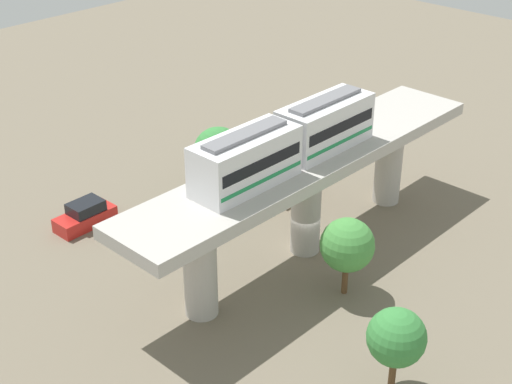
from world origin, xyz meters
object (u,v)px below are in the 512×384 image
train (287,142)px  parked_car_orange (290,186)px  tree_near_viaduct (396,338)px  parked_car_red (85,216)px  parked_car_black (271,149)px  tree_mid_lot (347,245)px  tree_far_corner (218,152)px

train → parked_car_orange: bearing=129.2°
tree_near_viaduct → parked_car_red: bearing=-177.5°
train → parked_car_black: 17.09m
parked_car_red → tree_mid_lot: size_ratio=0.85×
train → parked_car_black: size_ratio=3.15×
parked_car_red → tree_near_viaduct: 24.53m
tree_mid_lot → parked_car_black: bearing=145.9°
parked_car_red → tree_far_corner: size_ratio=0.77×
train → parked_car_black: (-10.95, 10.65, -7.65)m
parked_car_red → tree_far_corner: 10.24m
tree_mid_lot → train: bearing=-179.8°
tree_far_corner → tree_mid_lot: bearing=-12.3°
parked_car_black → tree_far_corner: bearing=-72.6°
parked_car_orange → tree_near_viaduct: (17.13, -11.86, 2.60)m
parked_car_black → tree_far_corner: size_ratio=0.78×
parked_car_black → parked_car_red: same height
train → parked_car_black: bearing=135.8°
parked_car_orange → tree_far_corner: tree_far_corner is taller
train → parked_car_red: bearing=-155.0°
train → parked_car_orange: 11.77m
parked_car_red → tree_far_corner: (3.85, 9.02, 2.95)m
tree_far_corner → parked_car_black: bearing=104.0°
parked_car_black → parked_car_red: size_ratio=1.02×
train → tree_far_corner: (-9.05, 3.02, -4.70)m
parked_car_orange → tree_far_corner: bearing=-138.2°
train → tree_mid_lot: size_ratio=2.74×
parked_car_red → tree_near_viaduct: bearing=1.5°
train → tree_far_corner: train is taller
parked_car_black → tree_mid_lot: bearing=-30.8°
tree_near_viaduct → tree_mid_lot: bearing=143.7°
parked_car_red → tree_near_viaduct: size_ratio=0.88×
train → parked_car_orange: size_ratio=3.09×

